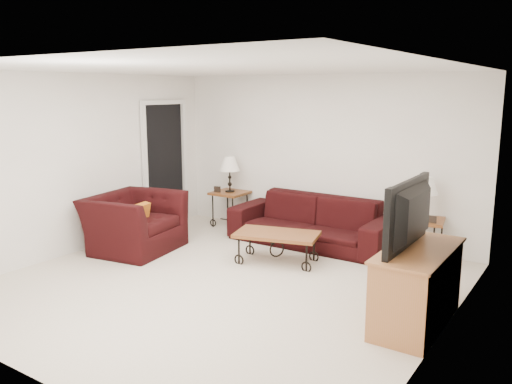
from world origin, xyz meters
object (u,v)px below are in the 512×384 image
side_table_right (422,240)px  tv_stand (417,287)px  coffee_table (277,248)px  armchair (134,223)px  backpack (359,240)px  lamp_left (230,174)px  side_table_left (230,209)px  television (420,215)px  lamp_right (425,198)px  sofa (311,221)px

side_table_right → tv_stand: bearing=-75.2°
tv_stand → coffee_table: bearing=158.4°
side_table_right → armchair: (-3.57, -1.83, 0.12)m
side_table_right → coffee_table: bearing=-143.4°
tv_stand → backpack: size_ratio=2.62×
lamp_left → tv_stand: bearing=-28.1°
side_table_left → side_table_right: (3.23, 0.00, -0.01)m
armchair → television: size_ratio=1.08×
coffee_table → lamp_right: bearing=36.6°
sofa → side_table_right: size_ratio=4.25×
lamp_right → tv_stand: size_ratio=0.45×
side_table_right → lamp_left: bearing=180.0°
side_table_right → lamp_left: lamp_left is taller
sofa → side_table_left: sofa is taller
lamp_right → television: bearing=-75.7°
backpack → armchair: bearing=-131.6°
sofa → tv_stand: size_ratio=1.90×
lamp_left → tv_stand: size_ratio=0.46×
lamp_left → armchair: (-0.35, -1.83, -0.49)m
sofa → coffee_table: 1.01m
side_table_left → side_table_right: 3.23m
side_table_left → television: bearing=-28.3°
side_table_right → backpack: 0.84m
lamp_right → television: 2.09m
television → armchair: bearing=-92.5°
side_table_right → backpack: size_ratio=1.17×
coffee_table → backpack: 1.15m
armchair → tv_stand: armchair is taller
sofa → coffee_table: size_ratio=2.24×
tv_stand → backpack: 2.08m
lamp_left → tv_stand: 4.29m
lamp_right → coffee_table: (-1.58, -1.17, -0.65)m
side_table_right → lamp_right: size_ratio=1.00×
coffee_table → backpack: backpack is taller
lamp_left → armchair: lamp_left is taller
armchair → television: bearing=-101.6°
lamp_left → backpack: bearing=-8.7°
coffee_table → television: size_ratio=0.95×
side_table_right → coffee_table: 1.97m
sofa → lamp_left: size_ratio=4.11×
side_table_left → lamp_left: 0.59m
side_table_left → backpack: bearing=-8.7°
lamp_left → backpack: lamp_left is taller
armchair → tv_stand: bearing=-101.5°
side_table_right → lamp_left: size_ratio=0.96×
side_table_left → side_table_right: side_table_left is taller
coffee_table → tv_stand: 2.28m
lamp_left → tv_stand: lamp_left is taller
backpack → side_table_left: bearing=-167.6°
sofa → side_table_left: 1.64m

